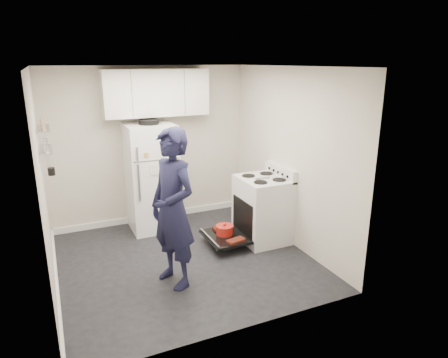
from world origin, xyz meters
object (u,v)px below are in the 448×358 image
open_oven_door (225,234)px  refrigerator (152,177)px  person (173,209)px  electric_range (262,210)px

open_oven_door → refrigerator: bearing=125.1°
open_oven_door → refrigerator: 1.48m
open_oven_door → refrigerator: refrigerator is taller
open_oven_door → refrigerator: (-0.76, 1.08, 0.66)m
refrigerator → person: size_ratio=0.92×
refrigerator → person: 1.74m
electric_range → open_oven_door: size_ratio=1.57×
electric_range → person: 1.73m
refrigerator → open_oven_door: bearing=-54.9°
person → electric_range: bearing=93.4°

